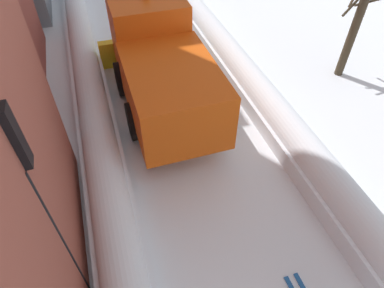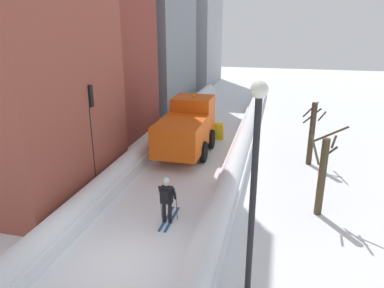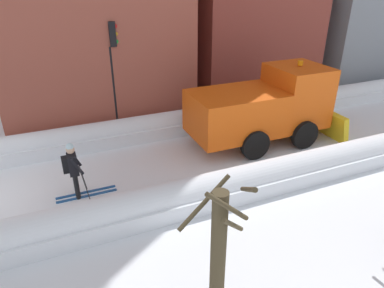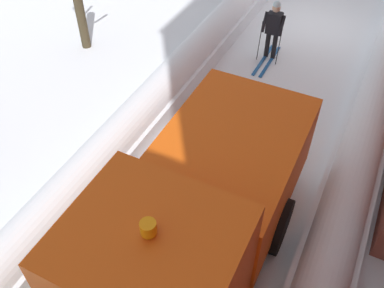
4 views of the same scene
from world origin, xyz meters
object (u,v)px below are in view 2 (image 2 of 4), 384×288
object	(u,v)px
street_lamp	(254,173)
bare_tree_near	(322,174)
skier	(167,198)
bare_tree_mid	(312,133)
traffic_light_pole	(90,117)
plow_truck	(187,127)

from	to	relation	value
street_lamp	bare_tree_near	distance (m)	5.88
skier	bare_tree_mid	bearing A→B (deg)	53.28
skier	traffic_light_pole	xyz separation A→B (m)	(-3.98, 2.22, 2.16)
street_lamp	bare_tree_near	xyz separation A→B (m)	(2.21, 5.08, -1.95)
plow_truck	traffic_light_pole	xyz separation A→B (m)	(-2.89, -5.13, 1.69)
traffic_light_pole	bare_tree_mid	world-z (taller)	traffic_light_pole
skier	traffic_light_pole	world-z (taller)	traffic_light_pole
bare_tree_near	bare_tree_mid	bearing A→B (deg)	90.16
traffic_light_pole	bare_tree_near	world-z (taller)	traffic_light_pole
bare_tree_near	plow_truck	bearing A→B (deg)	140.49
plow_truck	bare_tree_near	xyz separation A→B (m)	(6.50, -5.36, 0.18)
traffic_light_pole	street_lamp	size ratio (longest dim) A/B	0.78
traffic_light_pole	bare_tree_mid	size ratio (longest dim) A/B	1.40
skier	bare_tree_mid	world-z (taller)	bare_tree_mid
traffic_light_pole	street_lamp	bearing A→B (deg)	-36.49
skier	traffic_light_pole	distance (m)	5.05
plow_truck	skier	xyz separation A→B (m)	(1.10, -7.36, -0.48)
street_lamp	bare_tree_mid	world-z (taller)	street_lamp
plow_truck	street_lamp	xyz separation A→B (m)	(4.29, -10.44, 2.13)
skier	bare_tree_near	size ratio (longest dim) A/B	0.52
traffic_light_pole	bare_tree_near	distance (m)	9.51
street_lamp	bare_tree_mid	xyz separation A→B (m)	(2.20, 10.31, -1.92)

